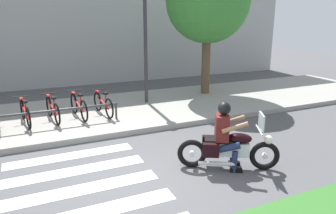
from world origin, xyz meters
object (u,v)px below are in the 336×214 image
bicycle_5 (103,104)px  bicycle_3 (53,109)px  rider (226,131)px  bike_rack (40,113)px  motorcycle (229,148)px  bicycle_4 (79,106)px  tree_near_rack (208,1)px  bicycle_2 (25,112)px  street_lamp (145,37)px

bicycle_5 → bicycle_3: bearing=-180.0°
rider → bike_rack: bearing=131.1°
motorcycle → rider: (-0.07, 0.04, 0.36)m
motorcycle → bicycle_3: bearing=124.5°
bicycle_4 → bicycle_5: bicycle_4 is taller
bicycle_5 → bike_rack: bearing=-163.1°
bicycle_3 → tree_near_rack: tree_near_rack is taller
bicycle_2 → tree_near_rack: bearing=11.0°
rider → bicycle_5: bearing=108.9°
motorcycle → bicycle_2: 5.77m
bicycle_2 → bicycle_3: bearing=-0.1°
bicycle_5 → bike_rack: size_ratio=0.37×
bicycle_4 → bicycle_5: 0.73m
bicycle_2 → bicycle_4: (1.46, -0.00, 0.01)m
bicycle_2 → bicycle_5: bearing=-0.0°
bicycle_3 → bicycle_4: 0.73m
bicycle_2 → bicycle_5: bicycle_5 is taller
rider → bicycle_2: size_ratio=0.88×
rider → bike_rack: rider is taller
bicycle_5 → street_lamp: street_lamp is taller
bicycle_2 → bicycle_5: size_ratio=1.03×
motorcycle → bicycle_2: size_ratio=1.15×
bicycle_3 → street_lamp: size_ratio=0.40×
motorcycle → bicycle_3: size_ratio=1.18×
bicycle_3 → rider: bearing=-55.9°
bicycle_3 → street_lamp: 3.85m
motorcycle → tree_near_rack: size_ratio=0.36×
bicycle_3 → bike_rack: bicycle_3 is taller
motorcycle → bicycle_5: (-1.55, 4.39, 0.04)m
bicycle_3 → bike_rack: (-0.36, -0.55, 0.07)m
street_lamp → tree_near_rack: tree_near_rack is taller
tree_near_rack → bicycle_5: bearing=-163.7°
rider → bicycle_2: 5.70m
motorcycle → rider: bearing=148.4°
bike_rack → bicycle_2: bearing=123.4°
rider → tree_near_rack: 6.95m
rider → street_lamp: bearing=87.0°
motorcycle → bicycle_3: motorcycle is taller
rider → street_lamp: street_lamp is taller
bicycle_4 → street_lamp: size_ratio=0.41×
bike_rack → street_lamp: size_ratio=1.07×
rider → bike_rack: (-3.31, 3.79, -0.24)m
bicycle_4 → tree_near_rack: 6.16m
rider → bike_rack: size_ratio=0.33×
bicycle_3 → bike_rack: size_ratio=0.38×
bicycle_4 → bicycle_5: bearing=0.0°
motorcycle → bicycle_4: (-2.28, 4.39, 0.05)m
bicycle_4 → rider: bearing=-63.0°
tree_near_rack → bicycle_2: bearing=-169.0°
bicycle_2 → tree_near_rack: 7.43m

